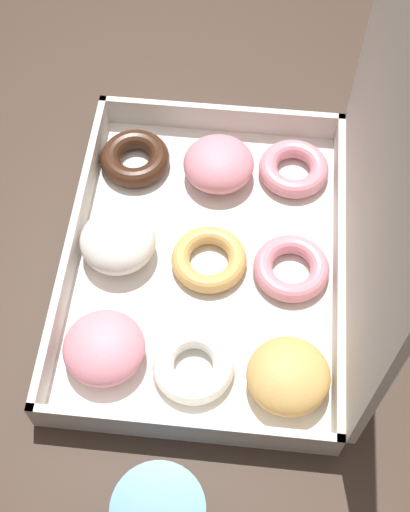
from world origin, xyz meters
The scene contains 3 objects.
ground_plane centered at (0.00, 0.00, 0.00)m, with size 8.00×8.00×0.00m, color #42382D.
dining_table centered at (0.00, 0.00, 0.65)m, with size 0.93×0.83×0.77m.
donut_box centered at (0.05, 0.00, 0.83)m, with size 0.39×0.30×0.34m.
Camera 1 is at (0.44, 0.01, 1.44)m, focal length 50.00 mm.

